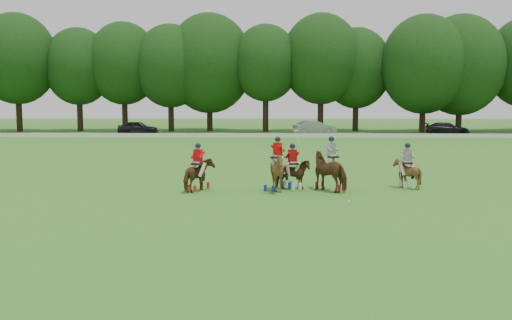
{
  "coord_description": "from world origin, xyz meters",
  "views": [
    {
      "loc": [
        0.51,
        -21.19,
        4.22
      ],
      "look_at": [
        -0.12,
        4.2,
        1.4
      ],
      "focal_mm": 40.0,
      "sensor_mm": 36.0,
      "label": 1
    }
  ],
  "objects_px": {
    "polo_red_a": "(198,174)",
    "car_mid": "(314,128)",
    "polo_stripe_a": "(331,171)",
    "polo_red_b": "(292,173)",
    "polo_ball": "(349,202)",
    "car_right": "(447,129)",
    "car_left": "(138,128)",
    "polo_red_c": "(278,171)",
    "polo_stripe_b": "(407,172)"
  },
  "relations": [
    {
      "from": "car_left",
      "to": "car_right",
      "type": "xyz_separation_m",
      "value": [
        34.49,
        0.0,
        -0.06
      ]
    },
    {
      "from": "polo_stripe_b",
      "to": "car_right",
      "type": "bearing_deg",
      "value": 70.41
    },
    {
      "from": "car_left",
      "to": "polo_stripe_b",
      "type": "distance_m",
      "value": 42.95
    },
    {
      "from": "polo_red_c",
      "to": "polo_stripe_a",
      "type": "xyz_separation_m",
      "value": [
        2.4,
        0.27,
        -0.0
      ]
    },
    {
      "from": "car_right",
      "to": "polo_stripe_a",
      "type": "relative_size",
      "value": 1.95
    },
    {
      "from": "polo_red_c",
      "to": "polo_red_b",
      "type": "bearing_deg",
      "value": 42.41
    },
    {
      "from": "car_mid",
      "to": "polo_stripe_a",
      "type": "bearing_deg",
      "value": 158.2
    },
    {
      "from": "car_left",
      "to": "polo_ball",
      "type": "xyz_separation_m",
      "value": [
        18.01,
        -41.17,
        -0.71
      ]
    },
    {
      "from": "car_left",
      "to": "polo_red_c",
      "type": "height_order",
      "value": "polo_red_c"
    },
    {
      "from": "polo_stripe_a",
      "to": "polo_red_a",
      "type": "bearing_deg",
      "value": -176.69
    },
    {
      "from": "car_mid",
      "to": "polo_red_a",
      "type": "xyz_separation_m",
      "value": [
        -8.15,
        -38.54,
        -0.01
      ]
    },
    {
      "from": "polo_red_b",
      "to": "polo_stripe_b",
      "type": "height_order",
      "value": "polo_red_b"
    },
    {
      "from": "car_left",
      "to": "polo_stripe_a",
      "type": "bearing_deg",
      "value": -156.72
    },
    {
      "from": "polo_red_b",
      "to": "polo_red_c",
      "type": "height_order",
      "value": "polo_red_b"
    },
    {
      "from": "polo_stripe_a",
      "to": "car_right",
      "type": "bearing_deg",
      "value": 66.14
    },
    {
      "from": "polo_red_a",
      "to": "polo_stripe_b",
      "type": "xyz_separation_m",
      "value": [
        9.55,
        1.18,
        -0.04
      ]
    },
    {
      "from": "car_mid",
      "to": "polo_red_b",
      "type": "relative_size",
      "value": 1.8
    },
    {
      "from": "polo_red_a",
      "to": "polo_red_b",
      "type": "distance_m",
      "value": 4.29
    },
    {
      "from": "car_mid",
      "to": "polo_stripe_b",
      "type": "bearing_deg",
      "value": 163.65
    },
    {
      "from": "polo_red_c",
      "to": "polo_stripe_b",
      "type": "distance_m",
      "value": 6.11
    },
    {
      "from": "polo_stripe_a",
      "to": "polo_ball",
      "type": "height_order",
      "value": "polo_stripe_a"
    },
    {
      "from": "polo_red_a",
      "to": "polo_ball",
      "type": "relative_size",
      "value": 24.18
    },
    {
      "from": "polo_stripe_a",
      "to": "polo_ball",
      "type": "distance_m",
      "value": 3.13
    },
    {
      "from": "polo_red_a",
      "to": "polo_stripe_a",
      "type": "bearing_deg",
      "value": 3.31
    },
    {
      "from": "polo_stripe_a",
      "to": "polo_stripe_b",
      "type": "bearing_deg",
      "value": 13.1
    },
    {
      "from": "polo_red_c",
      "to": "polo_stripe_b",
      "type": "relative_size",
      "value": 1.17
    },
    {
      "from": "polo_red_a",
      "to": "car_mid",
      "type": "bearing_deg",
      "value": 78.06
    },
    {
      "from": "car_left",
      "to": "polo_stripe_b",
      "type": "xyz_separation_m",
      "value": [
        21.19,
        -37.36,
        -0.02
      ]
    },
    {
      "from": "car_left",
      "to": "polo_red_a",
      "type": "xyz_separation_m",
      "value": [
        11.64,
        -38.54,
        0.02
      ]
    },
    {
      "from": "polo_red_a",
      "to": "polo_stripe_a",
      "type": "xyz_separation_m",
      "value": [
        5.95,
        0.34,
        0.13
      ]
    },
    {
      "from": "car_right",
      "to": "polo_red_c",
      "type": "height_order",
      "value": "polo_red_c"
    },
    {
      "from": "car_left",
      "to": "car_mid",
      "type": "height_order",
      "value": "car_mid"
    },
    {
      "from": "car_right",
      "to": "polo_red_a",
      "type": "relative_size",
      "value": 2.21
    },
    {
      "from": "car_left",
      "to": "car_mid",
      "type": "bearing_deg",
      "value": -91.46
    },
    {
      "from": "polo_red_b",
      "to": "car_left",
      "type": "bearing_deg",
      "value": 112.75
    },
    {
      "from": "car_right",
      "to": "polo_stripe_b",
      "type": "relative_size",
      "value": 2.29
    },
    {
      "from": "polo_red_a",
      "to": "polo_red_c",
      "type": "distance_m",
      "value": 3.55
    },
    {
      "from": "car_mid",
      "to": "polo_red_b",
      "type": "bearing_deg",
      "value": 155.58
    },
    {
      "from": "polo_red_c",
      "to": "polo_red_a",
      "type": "bearing_deg",
      "value": -178.85
    },
    {
      "from": "polo_stripe_a",
      "to": "polo_stripe_b",
      "type": "height_order",
      "value": "polo_stripe_a"
    },
    {
      "from": "car_left",
      "to": "polo_stripe_b",
      "type": "relative_size",
      "value": 2.12
    },
    {
      "from": "polo_ball",
      "to": "car_right",
      "type": "bearing_deg",
      "value": 68.18
    },
    {
      "from": "car_right",
      "to": "polo_red_b",
      "type": "relative_size",
      "value": 1.81
    },
    {
      "from": "polo_stripe_a",
      "to": "polo_stripe_b",
      "type": "xyz_separation_m",
      "value": [
        3.6,
        0.84,
        -0.17
      ]
    },
    {
      "from": "polo_red_b",
      "to": "polo_ball",
      "type": "height_order",
      "value": "polo_red_b"
    },
    {
      "from": "polo_red_a",
      "to": "polo_red_b",
      "type": "xyz_separation_m",
      "value": [
        4.23,
        0.69,
        -0.04
      ]
    },
    {
      "from": "car_left",
      "to": "car_right",
      "type": "bearing_deg",
      "value": -91.46
    },
    {
      "from": "car_left",
      "to": "car_right",
      "type": "height_order",
      "value": "car_left"
    },
    {
      "from": "car_mid",
      "to": "polo_stripe_a",
      "type": "xyz_separation_m",
      "value": [
        -2.19,
        -38.19,
        0.12
      ]
    },
    {
      "from": "car_mid",
      "to": "polo_stripe_a",
      "type": "relative_size",
      "value": 1.94
    }
  ]
}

